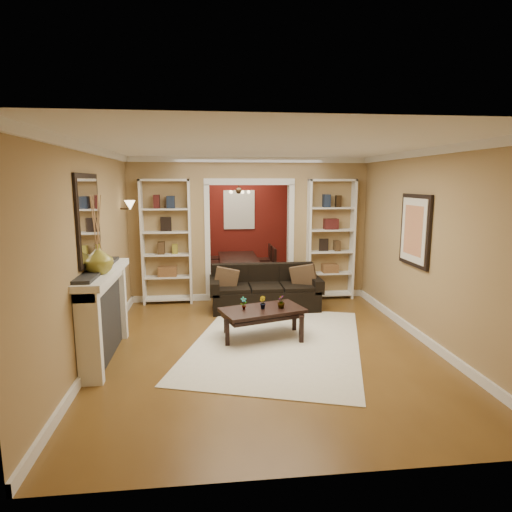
{
  "coord_description": "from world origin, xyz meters",
  "views": [
    {
      "loc": [
        -0.77,
        -6.9,
        2.25
      ],
      "look_at": [
        -0.09,
        -0.8,
        1.18
      ],
      "focal_mm": 30.0,
      "sensor_mm": 36.0,
      "label": 1
    }
  ],
  "objects": [
    {
      "name": "floor",
      "position": [
        0.0,
        0.0,
        0.0
      ],
      "size": [
        8.0,
        8.0,
        0.0
      ],
      "primitive_type": "plane",
      "color": "brown",
      "rests_on": "ground"
    },
    {
      "name": "ceiling",
      "position": [
        0.0,
        0.0,
        2.7
      ],
      "size": [
        8.0,
        8.0,
        0.0
      ],
      "primitive_type": "plane",
      "rotation": [
        3.14,
        0.0,
        0.0
      ],
      "color": "white",
      "rests_on": "ground"
    },
    {
      "name": "wall_back",
      "position": [
        0.0,
        4.0,
        1.35
      ],
      "size": [
        8.0,
        0.0,
        8.0
      ],
      "primitive_type": "plane",
      "rotation": [
        1.57,
        0.0,
        0.0
      ],
      "color": "#A18355",
      "rests_on": "ground"
    },
    {
      "name": "wall_front",
      "position": [
        0.0,
        -4.0,
        1.35
      ],
      "size": [
        8.0,
        0.0,
        8.0
      ],
      "primitive_type": "plane",
      "rotation": [
        -1.57,
        0.0,
        0.0
      ],
      "color": "#A18355",
      "rests_on": "ground"
    },
    {
      "name": "wall_left",
      "position": [
        -2.25,
        0.0,
        1.35
      ],
      "size": [
        0.0,
        8.0,
        8.0
      ],
      "primitive_type": "plane",
      "rotation": [
        1.57,
        0.0,
        1.57
      ],
      "color": "#A18355",
      "rests_on": "ground"
    },
    {
      "name": "wall_right",
      "position": [
        2.25,
        0.0,
        1.35
      ],
      "size": [
        0.0,
        8.0,
        8.0
      ],
      "primitive_type": "plane",
      "rotation": [
        1.57,
        0.0,
        -1.57
      ],
      "color": "#A18355",
      "rests_on": "ground"
    },
    {
      "name": "partition_wall",
      "position": [
        0.0,
        1.2,
        1.35
      ],
      "size": [
        4.5,
        0.15,
        2.7
      ],
      "primitive_type": "cube",
      "color": "#A18355",
      "rests_on": "floor"
    },
    {
      "name": "red_back_panel",
      "position": [
        0.0,
        3.97,
        1.32
      ],
      "size": [
        4.44,
        0.04,
        2.64
      ],
      "primitive_type": "cube",
      "color": "maroon",
      "rests_on": "floor"
    },
    {
      "name": "dining_window",
      "position": [
        0.0,
        3.93,
        1.55
      ],
      "size": [
        0.78,
        0.03,
        0.98
      ],
      "primitive_type": "cube",
      "color": "#8CA5CC",
      "rests_on": "wall_back"
    },
    {
      "name": "area_rug",
      "position": [
        0.16,
        -1.22,
        0.01
      ],
      "size": [
        3.11,
        3.71,
        0.01
      ],
      "primitive_type": "cube",
      "rotation": [
        0.0,
        0.0,
        -0.3
      ],
      "color": "silver",
      "rests_on": "floor"
    },
    {
      "name": "sofa",
      "position": [
        0.21,
        0.45,
        0.38
      ],
      "size": [
        1.96,
        0.85,
        0.77
      ],
      "primitive_type": "cube",
      "color": "black",
      "rests_on": "floor"
    },
    {
      "name": "pillow_left",
      "position": [
        -0.49,
        0.43,
        0.58
      ],
      "size": [
        0.4,
        0.12,
        0.4
      ],
      "primitive_type": "cube",
      "rotation": [
        0.0,
        0.0,
        -0.0
      ],
      "color": "brown",
      "rests_on": "sofa"
    },
    {
      "name": "pillow_right",
      "position": [
        0.91,
        0.43,
        0.6
      ],
      "size": [
        0.46,
        0.28,
        0.44
      ],
      "primitive_type": "cube",
      "rotation": [
        0.0,
        0.0,
        -0.39
      ],
      "color": "brown",
      "rests_on": "sofa"
    },
    {
      "name": "coffee_table",
      "position": [
        -0.02,
        -1.0,
        0.22
      ],
      "size": [
        1.3,
        0.95,
        0.44
      ],
      "primitive_type": "cube",
      "rotation": [
        0.0,
        0.0,
        0.31
      ],
      "color": "black",
      "rests_on": "floor"
    },
    {
      "name": "plant_left",
      "position": [
        -0.29,
        -1.0,
        0.53
      ],
      "size": [
        0.11,
        0.09,
        0.18
      ],
      "primitive_type": "imported",
      "rotation": [
        0.0,
        0.0,
        0.3
      ],
      "color": "#336626",
      "rests_on": "coffee_table"
    },
    {
      "name": "plant_center",
      "position": [
        -0.02,
        -1.0,
        0.53
      ],
      "size": [
        0.12,
        0.13,
        0.18
      ],
      "primitive_type": "imported",
      "rotation": [
        0.0,
        0.0,
        2.06
      ],
      "color": "#336626",
      "rests_on": "coffee_table"
    },
    {
      "name": "plant_right",
      "position": [
        0.25,
        -1.0,
        0.54
      ],
      "size": [
        0.13,
        0.13,
        0.19
      ],
      "primitive_type": "imported",
      "rotation": [
        0.0,
        0.0,
        4.49
      ],
      "color": "#336626",
      "rests_on": "coffee_table"
    },
    {
      "name": "bookshelf_left",
      "position": [
        -1.55,
        1.03,
        1.15
      ],
      "size": [
        0.9,
        0.3,
        2.3
      ],
      "primitive_type": "cube",
      "color": "white",
      "rests_on": "floor"
    },
    {
      "name": "bookshelf_right",
      "position": [
        1.55,
        1.03,
        1.15
      ],
      "size": [
        0.9,
        0.3,
        2.3
      ],
      "primitive_type": "cube",
      "color": "white",
      "rests_on": "floor"
    },
    {
      "name": "fireplace",
      "position": [
        -2.09,
        -1.5,
        0.58
      ],
      "size": [
        0.32,
        1.7,
        1.16
      ],
      "primitive_type": "cube",
      "color": "white",
      "rests_on": "floor"
    },
    {
      "name": "vase",
      "position": [
        -2.09,
        -1.7,
        1.34
      ],
      "size": [
        0.42,
        0.42,
        0.36
      ],
      "primitive_type": "imported",
      "rotation": [
        0.0,
        0.0,
        0.26
      ],
      "color": "olive",
      "rests_on": "fireplace"
    },
    {
      "name": "mirror",
      "position": [
        -2.23,
        -1.5,
        1.8
      ],
      "size": [
        0.03,
        0.95,
        1.1
      ],
      "primitive_type": "cube",
      "color": "silver",
      "rests_on": "wall_left"
    },
    {
      "name": "wall_sconce",
      "position": [
        -2.15,
        0.55,
        1.83
      ],
      "size": [
        0.18,
        0.18,
        0.22
      ],
      "primitive_type": "cube",
      "color": "#FFE0A5",
      "rests_on": "wall_left"
    },
    {
      "name": "framed_art",
      "position": [
        2.21,
        -1.0,
        1.55
      ],
      "size": [
        0.04,
        0.85,
        1.05
      ],
      "primitive_type": "cube",
      "color": "black",
      "rests_on": "wall_right"
    },
    {
      "name": "dining_table",
      "position": [
        -0.08,
        2.78,
        0.27
      ],
      "size": [
        1.56,
        0.87,
        0.55
      ],
      "primitive_type": "imported",
      "rotation": [
        0.0,
        0.0,
        1.57
      ],
      "color": "black",
      "rests_on": "floor"
    },
    {
      "name": "dining_chair_nw",
      "position": [
        -0.63,
        2.48,
        0.46
      ],
      "size": [
        0.48,
        0.48,
        0.92
      ],
      "primitive_type": "cube",
      "rotation": [
        0.0,
        0.0,
        1.52
      ],
      "color": "black",
      "rests_on": "floor"
    },
    {
      "name": "dining_chair_ne",
      "position": [
        0.47,
        2.48,
        0.4
      ],
      "size": [
        0.42,
        0.42,
        0.81
      ],
      "primitive_type": "cube",
      "rotation": [
        0.0,
        0.0,
        -1.62
      ],
      "color": "black",
      "rests_on": "floor"
    },
    {
      "name": "dining_chair_sw",
      "position": [
        -0.63,
        3.08,
        0.45
      ],
      "size": [
        0.5,
        0.5,
        0.91
      ],
      "primitive_type": "cube",
      "rotation": [
        0.0,
        0.0,
        1.69
      ],
      "color": "black",
      "rests_on": "floor"
    },
    {
      "name": "dining_chair_se",
      "position": [
        0.47,
        3.08,
        0.4
      ],
      "size": [
        0.5,
        0.5,
        0.8
      ],
      "primitive_type": "cube",
      "rotation": [
        0.0,
        0.0,
        -1.92
      ],
      "color": "black",
      "rests_on": "floor"
    },
    {
      "name": "chandelier",
      "position": [
        0.0,
        2.7,
        2.02
      ],
      "size": [
        0.5,
        0.5,
        0.3
      ],
      "primitive_type": "cube",
      "color": "#362818",
      "rests_on": "ceiling"
    }
  ]
}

